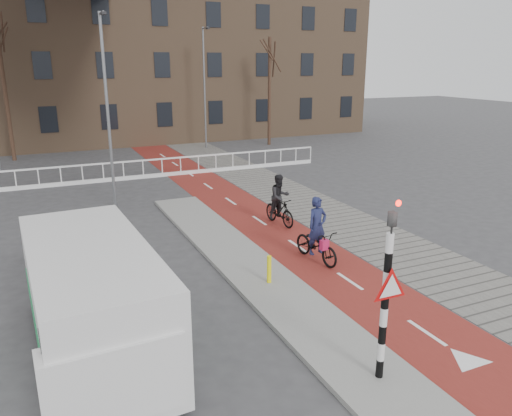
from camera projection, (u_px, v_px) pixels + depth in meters
name	position (u px, v px, depth m)	size (l,w,h in m)	color
ground	(345.00, 326.00, 11.49)	(120.00, 120.00, 0.00)	#38383A
bike_lane	(239.00, 207.00, 20.82)	(2.50, 60.00, 0.01)	maroon
sidewalk	(298.00, 200.00, 21.92)	(3.00, 60.00, 0.01)	slate
curb_island	(248.00, 266.00, 14.69)	(1.80, 16.00, 0.12)	gray
traffic_signal	(387.00, 287.00, 8.92)	(0.80, 0.80, 3.68)	black
bollard	(269.00, 269.00, 13.39)	(0.12, 0.12, 0.76)	yellow
cyclist_near	(317.00, 240.00, 15.06)	(0.91, 2.00, 2.01)	black
cyclist_far	(279.00, 204.00, 18.40)	(0.89, 1.82, 1.90)	black
van	(93.00, 299.00, 10.05)	(2.49, 5.65, 2.39)	silver
railing	(61.00, 180.00, 24.28)	(28.00, 0.10, 0.99)	silver
townhouse_row	(65.00, 33.00, 36.05)	(46.00, 10.00, 15.90)	#7F6047
tree_mid	(5.00, 91.00, 29.50)	(0.24, 0.24, 8.29)	#321E16
tree_right	(269.00, 92.00, 35.40)	(0.23, 0.23, 7.46)	#321E16
streetlight_near	(108.00, 115.00, 19.66)	(0.12, 0.12, 7.66)	slate
streetlight_right	(205.00, 89.00, 33.98)	(0.12, 0.12, 8.04)	slate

